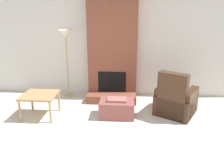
{
  "coord_description": "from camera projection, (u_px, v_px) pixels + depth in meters",
  "views": [
    {
      "loc": [
        0.4,
        -2.91,
        2.25
      ],
      "look_at": [
        0.0,
        2.45,
        0.67
      ],
      "focal_mm": 35.0,
      "sensor_mm": 36.0,
      "label": 1
    }
  ],
  "objects": [
    {
      "name": "wall_back",
      "position": [
        113.0,
        48.0,
        5.81
      ],
      "size": [
        7.23,
        0.06,
        2.6
      ],
      "primitive_type": "cube",
      "color": "silver",
      "rests_on": "ground_plane"
    },
    {
      "name": "fireplace",
      "position": [
        112.0,
        53.0,
        5.6
      ],
      "size": [
        1.25,
        0.77,
        2.6
      ],
      "color": "brown",
      "rests_on": "ground_plane"
    },
    {
      "name": "ottoman",
      "position": [
        117.0,
        108.0,
        4.79
      ],
      "size": [
        0.75,
        0.49,
        0.42
      ],
      "color": "#8C4C47",
      "rests_on": "ground_plane"
    },
    {
      "name": "armchair",
      "position": [
        175.0,
        101.0,
        4.86
      ],
      "size": [
        1.09,
        1.11,
        1.02
      ],
      "rotation": [
        0.0,
        0.0,
        2.62
      ],
      "color": "#422819",
      "rests_on": "ground_plane"
    },
    {
      "name": "side_table",
      "position": [
        40.0,
        97.0,
        4.72
      ],
      "size": [
        0.73,
        0.66,
        0.52
      ],
      "color": "tan",
      "rests_on": "ground_plane"
    },
    {
      "name": "floor_lamp_left",
      "position": [
        66.0,
        38.0,
        5.59
      ],
      "size": [
        0.37,
        0.37,
        1.78
      ],
      "color": "tan",
      "rests_on": "ground_plane"
    }
  ]
}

